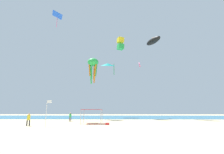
{
  "coord_description": "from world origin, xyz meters",
  "views": [
    {
      "loc": [
        0.66,
        -21.77,
        2.12
      ],
      "look_at": [
        0.19,
        13.35,
        9.04
      ],
      "focal_mm": 26.59,
      "sensor_mm": 36.0,
      "label": 1
    }
  ],
  "objects_px": {
    "banner_flag": "(47,111)",
    "kite_diamond_blue": "(57,16)",
    "person_near_tent": "(29,118)",
    "cooler_box": "(107,124)",
    "kite_parafoil_pink": "(140,65)",
    "kite_inflatable_black": "(153,41)",
    "kite_delta_teal": "(108,65)",
    "canopy_tent": "(92,110)",
    "kite_box_yellow": "(120,44)",
    "person_leftmost": "(70,116)",
    "kite_octopus_green": "(93,63)"
  },
  "relations": [
    {
      "from": "person_leftmost",
      "to": "kite_inflatable_black",
      "type": "bearing_deg",
      "value": 159.64
    },
    {
      "from": "kite_box_yellow",
      "to": "kite_diamond_blue",
      "type": "bearing_deg",
      "value": -83.01
    },
    {
      "from": "kite_inflatable_black",
      "to": "kite_diamond_blue",
      "type": "bearing_deg",
      "value": 81.01
    },
    {
      "from": "kite_inflatable_black",
      "to": "kite_diamond_blue",
      "type": "xyz_separation_m",
      "value": [
        -23.26,
        -6.52,
        3.44
      ]
    },
    {
      "from": "banner_flag",
      "to": "cooler_box",
      "type": "xyz_separation_m",
      "value": [
        7.51,
        2.97,
        -1.83
      ]
    },
    {
      "from": "kite_parafoil_pink",
      "to": "kite_diamond_blue",
      "type": "relative_size",
      "value": 1.01
    },
    {
      "from": "person_leftmost",
      "to": "kite_inflatable_black",
      "type": "xyz_separation_m",
      "value": [
        18.29,
        9.88,
        18.88
      ]
    },
    {
      "from": "canopy_tent",
      "to": "banner_flag",
      "type": "relative_size",
      "value": 0.92
    },
    {
      "from": "canopy_tent",
      "to": "banner_flag",
      "type": "height_order",
      "value": "banner_flag"
    },
    {
      "from": "kite_delta_teal",
      "to": "kite_inflatable_black",
      "type": "distance_m",
      "value": 14.74
    },
    {
      "from": "person_leftmost",
      "to": "kite_parafoil_pink",
      "type": "height_order",
      "value": "kite_parafoil_pink"
    },
    {
      "from": "banner_flag",
      "to": "kite_box_yellow",
      "type": "distance_m",
      "value": 29.6
    },
    {
      "from": "kite_diamond_blue",
      "to": "cooler_box",
      "type": "bearing_deg",
      "value": -154.58
    },
    {
      "from": "banner_flag",
      "to": "kite_parafoil_pink",
      "type": "relative_size",
      "value": 0.94
    },
    {
      "from": "cooler_box",
      "to": "kite_octopus_green",
      "type": "height_order",
      "value": "kite_octopus_green"
    },
    {
      "from": "kite_parafoil_pink",
      "to": "kite_delta_teal",
      "type": "bearing_deg",
      "value": -106.28
    },
    {
      "from": "kite_inflatable_black",
      "to": "person_near_tent",
      "type": "bearing_deg",
      "value": 105.5
    },
    {
      "from": "person_near_tent",
      "to": "kite_box_yellow",
      "type": "distance_m",
      "value": 30.41
    },
    {
      "from": "person_near_tent",
      "to": "banner_flag",
      "type": "bearing_deg",
      "value": -45.95
    },
    {
      "from": "person_near_tent",
      "to": "kite_delta_teal",
      "type": "bearing_deg",
      "value": 48.77
    },
    {
      "from": "canopy_tent",
      "to": "banner_flag",
      "type": "distance_m",
      "value": 7.12
    },
    {
      "from": "kite_parafoil_pink",
      "to": "kite_diamond_blue",
      "type": "bearing_deg",
      "value": -57.18
    },
    {
      "from": "person_near_tent",
      "to": "banner_flag",
      "type": "distance_m",
      "value": 3.41
    },
    {
      "from": "banner_flag",
      "to": "kite_delta_teal",
      "type": "xyz_separation_m",
      "value": [
        6.54,
        26.63,
        13.32
      ]
    },
    {
      "from": "canopy_tent",
      "to": "kite_delta_teal",
      "type": "height_order",
      "value": "kite_delta_teal"
    },
    {
      "from": "person_near_tent",
      "to": "cooler_box",
      "type": "relative_size",
      "value": 2.91
    },
    {
      "from": "banner_flag",
      "to": "kite_diamond_blue",
      "type": "relative_size",
      "value": 0.95
    },
    {
      "from": "banner_flag",
      "to": "kite_parafoil_pink",
      "type": "xyz_separation_m",
      "value": [
        15.44,
        22.78,
        12.18
      ]
    },
    {
      "from": "canopy_tent",
      "to": "kite_box_yellow",
      "type": "bearing_deg",
      "value": 72.32
    },
    {
      "from": "canopy_tent",
      "to": "cooler_box",
      "type": "bearing_deg",
      "value": -39.85
    },
    {
      "from": "person_leftmost",
      "to": "kite_parafoil_pink",
      "type": "bearing_deg",
      "value": 172.14
    },
    {
      "from": "kite_diamond_blue",
      "to": "person_leftmost",
      "type": "bearing_deg",
      "value": -148.41
    },
    {
      "from": "person_near_tent",
      "to": "canopy_tent",
      "type": "bearing_deg",
      "value": 3.99
    },
    {
      "from": "kite_octopus_green",
      "to": "kite_inflatable_black",
      "type": "bearing_deg",
      "value": -6.64
    },
    {
      "from": "person_near_tent",
      "to": "person_leftmost",
      "type": "distance_m",
      "value": 9.06
    },
    {
      "from": "kite_delta_teal",
      "to": "person_near_tent",
      "type": "bearing_deg",
      "value": 65.55
    },
    {
      "from": "kite_delta_teal",
      "to": "kite_box_yellow",
      "type": "height_order",
      "value": "kite_box_yellow"
    },
    {
      "from": "person_leftmost",
      "to": "banner_flag",
      "type": "relative_size",
      "value": 0.49
    },
    {
      "from": "cooler_box",
      "to": "kite_octopus_green",
      "type": "xyz_separation_m",
      "value": [
        -4.08,
        14.05,
        12.8
      ]
    },
    {
      "from": "canopy_tent",
      "to": "cooler_box",
      "type": "relative_size",
      "value": 5.3
    },
    {
      "from": "kite_box_yellow",
      "to": "banner_flag",
      "type": "bearing_deg",
      "value": -47.64
    },
    {
      "from": "cooler_box",
      "to": "kite_parafoil_pink",
      "type": "relative_size",
      "value": 0.16
    },
    {
      "from": "kite_inflatable_black",
      "to": "kite_parafoil_pink",
      "type": "bearing_deg",
      "value": 22.09
    },
    {
      "from": "kite_inflatable_black",
      "to": "kite_box_yellow",
      "type": "bearing_deg",
      "value": 54.32
    },
    {
      "from": "kite_octopus_green",
      "to": "kite_delta_teal",
      "type": "xyz_separation_m",
      "value": [
        3.11,
        9.6,
        2.35
      ]
    },
    {
      "from": "kite_inflatable_black",
      "to": "cooler_box",
      "type": "bearing_deg",
      "value": 121.43
    },
    {
      "from": "banner_flag",
      "to": "kite_octopus_green",
      "type": "distance_m",
      "value": 20.54
    },
    {
      "from": "canopy_tent",
      "to": "cooler_box",
      "type": "xyz_separation_m",
      "value": [
        2.48,
        -2.07,
        -1.87
      ]
    },
    {
      "from": "person_leftmost",
      "to": "person_near_tent",
      "type": "bearing_deg",
      "value": 19.33
    },
    {
      "from": "kite_delta_teal",
      "to": "kite_parafoil_pink",
      "type": "xyz_separation_m",
      "value": [
        8.9,
        -3.85,
        -1.14
      ]
    }
  ]
}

